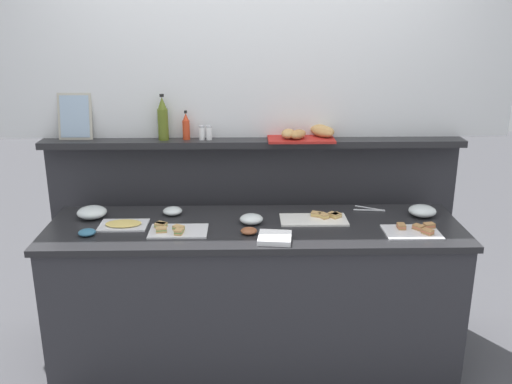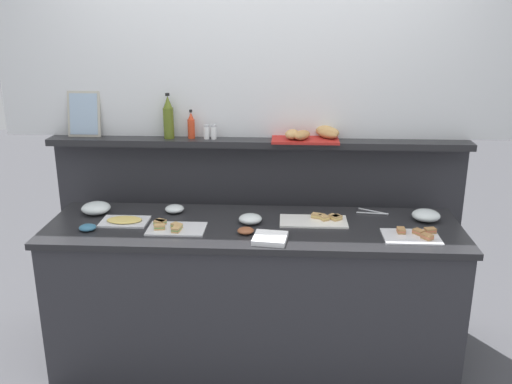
{
  "view_description": "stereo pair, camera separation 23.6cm",
  "coord_description": "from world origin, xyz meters",
  "px_view_note": "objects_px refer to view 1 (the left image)",
  "views": [
    {
      "loc": [
        -0.06,
        -2.94,
        2.04
      ],
      "look_at": [
        0.01,
        0.1,
        1.05
      ],
      "focal_mm": 39.8,
      "sensor_mm": 36.0,
      "label": 1
    },
    {
      "loc": [
        0.18,
        -2.94,
        2.04
      ],
      "look_at": [
        0.01,
        0.1,
        1.05
      ],
      "focal_mm": 39.8,
      "sensor_mm": 36.0,
      "label": 2
    }
  ],
  "objects_px": {
    "glass_bowl_small": "(92,213)",
    "glass_bowl_extra": "(251,219)",
    "sandwich_platter_rear": "(317,219)",
    "framed_picture": "(75,116)",
    "serving_tongs": "(370,209)",
    "salt_shaker": "(202,133)",
    "condiment_bowl_teal": "(249,231)",
    "hot_sauce_bottle": "(186,127)",
    "cold_cuts_platter": "(123,225)",
    "sandwich_platter_side": "(175,230)",
    "bread_basket": "(308,134)",
    "sandwich_platter_front": "(414,231)",
    "pepper_shaker": "(209,133)",
    "olive_oil_bottle": "(163,120)",
    "condiment_bowl_cream": "(87,232)",
    "napkin_stack": "(275,238)",
    "glass_bowl_medium": "(422,211)",
    "glass_bowl_large": "(173,211)"
  },
  "relations": [
    {
      "from": "condiment_bowl_teal",
      "to": "framed_picture",
      "type": "xyz_separation_m",
      "value": [
        -1.04,
        0.6,
        0.51
      ]
    },
    {
      "from": "serving_tongs",
      "to": "salt_shaker",
      "type": "xyz_separation_m",
      "value": [
        -1.01,
        0.2,
        0.43
      ]
    },
    {
      "from": "glass_bowl_small",
      "to": "glass_bowl_extra",
      "type": "relative_size",
      "value": 1.29
    },
    {
      "from": "olive_oil_bottle",
      "to": "hot_sauce_bottle",
      "type": "bearing_deg",
      "value": 3.12
    },
    {
      "from": "condiment_bowl_cream",
      "to": "pepper_shaker",
      "type": "distance_m",
      "value": 0.94
    },
    {
      "from": "olive_oil_bottle",
      "to": "framed_picture",
      "type": "xyz_separation_m",
      "value": [
        -0.53,
        0.03,
        0.02
      ]
    },
    {
      "from": "cold_cuts_platter",
      "to": "hot_sauce_bottle",
      "type": "relative_size",
      "value": 1.5
    },
    {
      "from": "sandwich_platter_side",
      "to": "bread_basket",
      "type": "distance_m",
      "value": 1.01
    },
    {
      "from": "sandwich_platter_rear",
      "to": "condiment_bowl_teal",
      "type": "relative_size",
      "value": 4.24
    },
    {
      "from": "sandwich_platter_side",
      "to": "sandwich_platter_front",
      "type": "distance_m",
      "value": 1.28
    },
    {
      "from": "cold_cuts_platter",
      "to": "sandwich_platter_rear",
      "type": "bearing_deg",
      "value": 3.76
    },
    {
      "from": "glass_bowl_small",
      "to": "condiment_bowl_cream",
      "type": "xyz_separation_m",
      "value": [
        0.04,
        -0.26,
        -0.01
      ]
    },
    {
      "from": "sandwich_platter_rear",
      "to": "napkin_stack",
      "type": "height_order",
      "value": "sandwich_platter_rear"
    },
    {
      "from": "salt_shaker",
      "to": "glass_bowl_medium",
      "type": "bearing_deg",
      "value": -13.51
    },
    {
      "from": "pepper_shaker",
      "to": "framed_picture",
      "type": "bearing_deg",
      "value": 177.28
    },
    {
      "from": "sandwich_platter_side",
      "to": "condiment_bowl_cream",
      "type": "relative_size",
      "value": 3.38
    },
    {
      "from": "serving_tongs",
      "to": "framed_picture",
      "type": "distance_m",
      "value": 1.86
    },
    {
      "from": "condiment_bowl_teal",
      "to": "napkin_stack",
      "type": "relative_size",
      "value": 0.53
    },
    {
      "from": "napkin_stack",
      "to": "bread_basket",
      "type": "bearing_deg",
      "value": 70.25
    },
    {
      "from": "sandwich_platter_front",
      "to": "napkin_stack",
      "type": "height_order",
      "value": "sandwich_platter_front"
    },
    {
      "from": "olive_oil_bottle",
      "to": "framed_picture",
      "type": "distance_m",
      "value": 0.53
    },
    {
      "from": "salt_shaker",
      "to": "bread_basket",
      "type": "distance_m",
      "value": 0.65
    },
    {
      "from": "sandwich_platter_front",
      "to": "salt_shaker",
      "type": "distance_m",
      "value": 1.36
    },
    {
      "from": "cold_cuts_platter",
      "to": "olive_oil_bottle",
      "type": "relative_size",
      "value": 0.96
    },
    {
      "from": "glass_bowl_small",
      "to": "hot_sauce_bottle",
      "type": "xyz_separation_m",
      "value": [
        0.53,
        0.31,
        0.43
      ]
    },
    {
      "from": "hot_sauce_bottle",
      "to": "bread_basket",
      "type": "relative_size",
      "value": 0.41
    },
    {
      "from": "hot_sauce_bottle",
      "to": "framed_picture",
      "type": "height_order",
      "value": "framed_picture"
    },
    {
      "from": "glass_bowl_large",
      "to": "salt_shaker",
      "type": "bearing_deg",
      "value": 56.95
    },
    {
      "from": "pepper_shaker",
      "to": "bread_basket",
      "type": "xyz_separation_m",
      "value": [
        0.6,
        -0.0,
        -0.01
      ]
    },
    {
      "from": "condiment_bowl_teal",
      "to": "pepper_shaker",
      "type": "distance_m",
      "value": 0.73
    },
    {
      "from": "sandwich_platter_rear",
      "to": "serving_tongs",
      "type": "xyz_separation_m",
      "value": [
        0.34,
        0.16,
        -0.0
      ]
    },
    {
      "from": "glass_bowl_medium",
      "to": "glass_bowl_large",
      "type": "bearing_deg",
      "value": 177.84
    },
    {
      "from": "cold_cuts_platter",
      "to": "hot_sauce_bottle",
      "type": "height_order",
      "value": "hot_sauce_bottle"
    },
    {
      "from": "serving_tongs",
      "to": "salt_shaker",
      "type": "distance_m",
      "value": 1.11
    },
    {
      "from": "condiment_bowl_cream",
      "to": "condiment_bowl_teal",
      "type": "bearing_deg",
      "value": 0.23
    },
    {
      "from": "glass_bowl_extra",
      "to": "condiment_bowl_cream",
      "type": "distance_m",
      "value": 0.89
    },
    {
      "from": "sandwich_platter_side",
      "to": "bread_basket",
      "type": "height_order",
      "value": "bread_basket"
    },
    {
      "from": "glass_bowl_small",
      "to": "framed_picture",
      "type": "distance_m",
      "value": 0.62
    },
    {
      "from": "hot_sauce_bottle",
      "to": "pepper_shaker",
      "type": "relative_size",
      "value": 2.02
    },
    {
      "from": "sandwich_platter_rear",
      "to": "hot_sauce_bottle",
      "type": "bearing_deg",
      "value": 153.55
    },
    {
      "from": "sandwich_platter_rear",
      "to": "framed_picture",
      "type": "bearing_deg",
      "value": 164.28
    },
    {
      "from": "sandwich_platter_rear",
      "to": "sandwich_platter_side",
      "type": "xyz_separation_m",
      "value": [
        -0.79,
        -0.16,
        0.0
      ]
    },
    {
      "from": "sandwich_platter_front",
      "to": "bread_basket",
      "type": "xyz_separation_m",
      "value": [
        -0.52,
        0.56,
        0.41
      ]
    },
    {
      "from": "glass_bowl_medium",
      "to": "glass_bowl_extra",
      "type": "xyz_separation_m",
      "value": [
        -0.99,
        -0.1,
        -0.0
      ]
    },
    {
      "from": "sandwich_platter_rear",
      "to": "pepper_shaker",
      "type": "xyz_separation_m",
      "value": [
        -0.62,
        0.36,
        0.42
      ]
    },
    {
      "from": "salt_shaker",
      "to": "framed_picture",
      "type": "distance_m",
      "value": 0.77
    },
    {
      "from": "olive_oil_bottle",
      "to": "glass_bowl_medium",
      "type": "bearing_deg",
      "value": -11.78
    },
    {
      "from": "bread_basket",
      "to": "framed_picture",
      "type": "xyz_separation_m",
      "value": [
        -1.41,
        0.04,
        0.11
      ]
    },
    {
      "from": "olive_oil_bottle",
      "to": "pepper_shaker",
      "type": "bearing_deg",
      "value": -1.53
    },
    {
      "from": "sandwich_platter_front",
      "to": "hot_sauce_bottle",
      "type": "relative_size",
      "value": 1.67
    }
  ]
}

